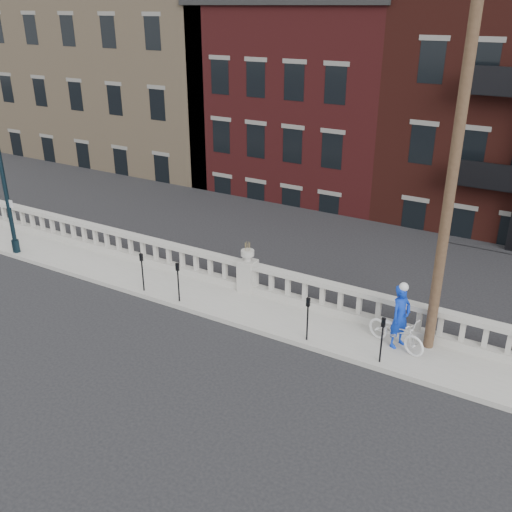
{
  "coord_description": "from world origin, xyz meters",
  "views": [
    {
      "loc": [
        8.98,
        -10.73,
        9.02
      ],
      "look_at": [
        0.77,
        3.2,
        1.87
      ],
      "focal_mm": 40.0,
      "sensor_mm": 36.0,
      "label": 1
    }
  ],
  "objects": [
    {
      "name": "parking_meter_a",
      "position": [
        -3.02,
        2.15,
        1.0
      ],
      "size": [
        0.1,
        0.09,
        1.36
      ],
      "color": "black",
      "rests_on": "sidewalk"
    },
    {
      "name": "utility_pole",
      "position": [
        6.2,
        3.6,
        5.24
      ],
      "size": [
        1.6,
        0.28,
        10.0
      ],
      "color": "#422D1E",
      "rests_on": "sidewalk"
    },
    {
      "name": "bicycle",
      "position": [
        5.39,
        3.1,
        0.63
      ],
      "size": [
        1.95,
        1.2,
        0.97
      ],
      "primitive_type": "imported",
      "rotation": [
        0.0,
        0.0,
        1.25
      ],
      "color": "white",
      "rests_on": "sidewalk"
    },
    {
      "name": "lower_level",
      "position": [
        0.56,
        23.04,
        2.63
      ],
      "size": [
        80.0,
        44.0,
        20.8
      ],
      "color": "#605E59",
      "rests_on": "ground"
    },
    {
      "name": "streetlight_pole",
      "position": [
        -9.5,
        2.15,
        2.21
      ],
      "size": [
        0.4,
        0.28,
        5.2
      ],
      "color": "black",
      "rests_on": "sidewalk"
    },
    {
      "name": "parking_meter_b",
      "position": [
        -1.52,
        2.15,
        1.0
      ],
      "size": [
        0.1,
        0.09,
        1.36
      ],
      "color": "black",
      "rests_on": "sidewalk"
    },
    {
      "name": "cyclist",
      "position": [
        5.43,
        3.2,
        1.08
      ],
      "size": [
        0.67,
        0.8,
        1.87
      ],
      "primitive_type": "imported",
      "rotation": [
        0.0,
        0.0,
        1.18
      ],
      "color": "#0B2FB3",
      "rests_on": "sidewalk"
    },
    {
      "name": "planter_pedestal",
      "position": [
        0.0,
        3.95,
        0.83
      ],
      "size": [
        0.55,
        0.55,
        1.76
      ],
      "color": "#99978D",
      "rests_on": "sidewalk"
    },
    {
      "name": "sidewalk",
      "position": [
        0.0,
        3.0,
        0.07
      ],
      "size": [
        32.0,
        2.2,
        0.15
      ],
      "primitive_type": "cube",
      "color": "#99978D",
      "rests_on": "ground"
    },
    {
      "name": "parking_meter_d",
      "position": [
        5.28,
        2.15,
        1.0
      ],
      "size": [
        0.1,
        0.09,
        1.36
      ],
      "color": "black",
      "rests_on": "sidewalk"
    },
    {
      "name": "balustrade",
      "position": [
        0.0,
        3.95,
        0.64
      ],
      "size": [
        28.0,
        0.34,
        1.03
      ],
      "color": "#99978D",
      "rests_on": "sidewalk"
    },
    {
      "name": "parking_meter_c",
      "position": [
        3.09,
        2.15,
        1.0
      ],
      "size": [
        0.1,
        0.09,
        1.36
      ],
      "color": "black",
      "rests_on": "sidewalk"
    },
    {
      "name": "ground",
      "position": [
        0.0,
        0.0,
        0.0
      ],
      "size": [
        120.0,
        120.0,
        0.0
      ],
      "primitive_type": "plane",
      "color": "black",
      "rests_on": "ground"
    }
  ]
}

